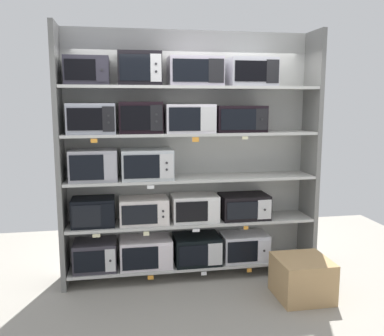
% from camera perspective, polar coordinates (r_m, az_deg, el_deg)
% --- Properties ---
extents(ground, '(6.71, 6.00, 0.02)m').
position_cam_1_polar(ground, '(4.01, 2.66, -20.19)').
color(ground, gray).
extents(back_panel, '(2.91, 0.04, 2.73)m').
position_cam_1_polar(back_panel, '(4.75, -0.49, 1.94)').
color(back_panel, '#B2B2AD').
rests_on(back_panel, ground).
extents(upright_left, '(0.05, 0.42, 2.73)m').
position_cam_1_polar(upright_left, '(4.49, -17.65, 1.12)').
color(upright_left, slate).
rests_on(upright_left, ground).
extents(upright_right, '(0.05, 0.42, 2.73)m').
position_cam_1_polar(upright_right, '(4.95, 15.97, 1.89)').
color(upright_right, slate).
rests_on(upright_right, ground).
extents(shelf_0, '(2.71, 0.42, 0.03)m').
position_cam_1_polar(shelf_0, '(4.83, 0.00, -12.93)').
color(shelf_0, beige).
rests_on(shelf_0, ground).
extents(microwave_0, '(0.45, 0.39, 0.31)m').
position_cam_1_polar(microwave_0, '(4.71, -13.15, -11.57)').
color(microwave_0, '#34313A').
rests_on(microwave_0, shelf_0).
extents(microwave_1, '(0.56, 0.39, 0.31)m').
position_cam_1_polar(microwave_1, '(4.71, -6.37, -11.36)').
color(microwave_1, silver).
rests_on(microwave_1, shelf_0).
extents(microwave_2, '(0.51, 0.42, 0.31)m').
position_cam_1_polar(microwave_2, '(4.78, 0.67, -11.03)').
color(microwave_2, black).
rests_on(microwave_2, shelf_0).
extents(microwave_3, '(0.53, 0.36, 0.30)m').
position_cam_1_polar(microwave_3, '(4.91, 7.18, -10.61)').
color(microwave_3, silver).
rests_on(microwave_3, shelf_0).
extents(price_tag_0, '(0.06, 0.00, 0.04)m').
position_cam_1_polar(price_tag_0, '(4.60, -5.70, -14.74)').
color(price_tag_0, orange).
extents(price_tag_1, '(0.06, 0.00, 0.04)m').
position_cam_1_polar(price_tag_1, '(4.67, 1.64, -14.27)').
color(price_tag_1, white).
extents(price_tag_2, '(0.05, 0.00, 0.04)m').
position_cam_1_polar(price_tag_2, '(4.80, 7.87, -13.75)').
color(price_tag_2, orange).
extents(shelf_1, '(2.71, 0.42, 0.03)m').
position_cam_1_polar(shelf_1, '(4.67, 0.00, -7.35)').
color(shelf_1, beige).
extents(microwave_4, '(0.45, 0.34, 0.30)m').
position_cam_1_polar(microwave_4, '(4.57, -13.38, -5.86)').
color(microwave_4, black).
rests_on(microwave_4, shelf_1).
extents(microwave_5, '(0.52, 0.36, 0.28)m').
position_cam_1_polar(microwave_5, '(4.57, -6.64, -5.80)').
color(microwave_5, silver).
rests_on(microwave_5, shelf_1).
extents(microwave_6, '(0.51, 0.35, 0.29)m').
position_cam_1_polar(microwave_6, '(4.63, 0.36, -5.45)').
color(microwave_6, silver).
rests_on(microwave_6, shelf_1).
extents(microwave_7, '(0.54, 0.39, 0.27)m').
position_cam_1_polar(microwave_7, '(4.77, 7.14, -5.22)').
color(microwave_7, black).
rests_on(microwave_7, shelf_1).
extents(price_tag_3, '(0.08, 0.00, 0.03)m').
position_cam_1_polar(price_tag_3, '(4.42, -12.99, -9.05)').
color(price_tag_3, beige).
extents(price_tag_4, '(0.06, 0.00, 0.05)m').
position_cam_1_polar(price_tag_4, '(4.42, -6.28, -8.94)').
color(price_tag_4, beige).
extents(price_tag_5, '(0.08, 0.00, 0.03)m').
position_cam_1_polar(price_tag_5, '(4.48, 0.57, -8.56)').
color(price_tag_5, white).
extents(price_tag_6, '(0.05, 0.00, 0.04)m').
position_cam_1_polar(price_tag_6, '(4.61, 7.42, -8.15)').
color(price_tag_6, orange).
extents(shelf_2, '(2.71, 0.42, 0.03)m').
position_cam_1_polar(shelf_2, '(4.56, 0.00, -1.43)').
color(shelf_2, beige).
extents(microwave_8, '(0.49, 0.36, 0.32)m').
position_cam_1_polar(microwave_8, '(4.47, -13.36, 0.41)').
color(microwave_8, '#A5A4AC').
rests_on(microwave_8, shelf_2).
extents(microwave_9, '(0.54, 0.41, 0.32)m').
position_cam_1_polar(microwave_9, '(4.47, -6.19, 0.57)').
color(microwave_9, '#B7BEC1').
rests_on(microwave_9, shelf_2).
extents(price_tag_7, '(0.07, 0.00, 0.04)m').
position_cam_1_polar(price_tag_7, '(4.30, -5.69, -2.62)').
color(price_tag_7, white).
extents(shelf_3, '(2.71, 0.42, 0.03)m').
position_cam_1_polar(shelf_3, '(4.50, 0.00, 4.73)').
color(shelf_3, beige).
extents(microwave_10, '(0.49, 0.40, 0.31)m').
position_cam_1_polar(microwave_10, '(4.42, -13.61, 6.62)').
color(microwave_10, '#9CA0AD').
rests_on(microwave_10, shelf_3).
extents(microwave_11, '(0.45, 0.35, 0.33)m').
position_cam_1_polar(microwave_11, '(4.42, -7.09, 6.90)').
color(microwave_11, black).
rests_on(microwave_11, shelf_3).
extents(microwave_12, '(0.52, 0.42, 0.30)m').
position_cam_1_polar(microwave_12, '(4.48, -0.44, 6.83)').
color(microwave_12, silver).
rests_on(microwave_12, shelf_3).
extents(microwave_13, '(0.55, 0.35, 0.28)m').
position_cam_1_polar(microwave_13, '(4.61, 6.54, 6.72)').
color(microwave_13, black).
rests_on(microwave_13, shelf_3).
extents(price_tag_8, '(0.07, 0.00, 0.04)m').
position_cam_1_polar(price_tag_8, '(4.22, -13.30, 3.66)').
color(price_tag_8, orange).
extents(price_tag_9, '(0.07, 0.00, 0.05)m').
position_cam_1_polar(price_tag_9, '(4.29, 0.53, 3.92)').
color(price_tag_9, orange).
extents(price_tag_10, '(0.06, 0.00, 0.03)m').
position_cam_1_polar(price_tag_10, '(4.42, 7.30, 4.11)').
color(price_tag_10, beige).
extents(shelf_4, '(2.71, 0.42, 0.03)m').
position_cam_1_polar(shelf_4, '(4.49, 0.00, 10.98)').
color(shelf_4, beige).
extents(microwave_14, '(0.44, 0.44, 0.28)m').
position_cam_1_polar(microwave_14, '(4.43, -14.17, 12.75)').
color(microwave_14, '#292732').
rests_on(microwave_14, shelf_4).
extents(microwave_15, '(0.44, 0.39, 0.34)m').
position_cam_1_polar(microwave_15, '(4.43, -7.26, 13.33)').
color(microwave_15, black).
rests_on(microwave_15, shelf_4).
extents(microwave_16, '(0.56, 0.36, 0.30)m').
position_cam_1_polar(microwave_16, '(4.50, 0.40, 13.08)').
color(microwave_16, '#B9B1C2').
rests_on(microwave_16, shelf_4).
extents(microwave_17, '(0.51, 0.38, 0.30)m').
position_cam_1_polar(microwave_17, '(4.65, 8.12, 12.86)').
color(microwave_17, '#B4B4BE').
rests_on(microwave_17, shelf_4).
extents(shipping_carton, '(0.52, 0.52, 0.41)m').
position_cam_1_polar(shipping_carton, '(4.45, 14.87, -14.38)').
color(shipping_carton, tan).
rests_on(shipping_carton, ground).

